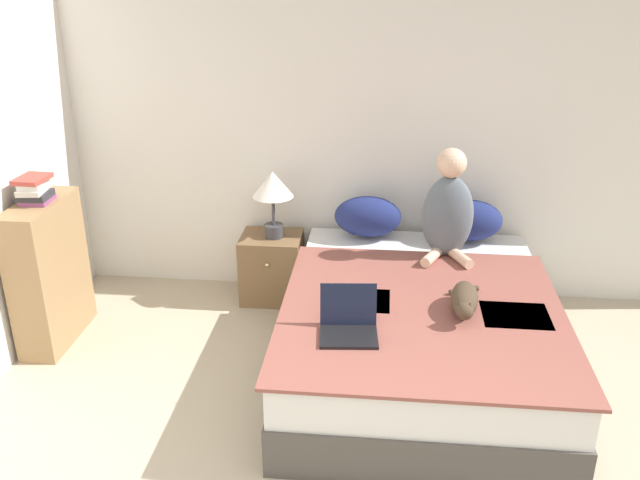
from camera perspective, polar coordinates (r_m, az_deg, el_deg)
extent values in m
cube|color=silver|center=(4.95, 7.85, 9.26)|extent=(6.05, 0.05, 2.55)
cube|color=#4C4742|center=(4.35, 8.19, -9.11)|extent=(1.59, 2.13, 0.28)
cube|color=silver|center=(4.22, 8.39, -6.14)|extent=(1.56, 2.09, 0.24)
cube|color=brown|center=(3.97, 8.59, -6.01)|extent=(1.64, 1.70, 0.02)
cube|color=silver|center=(4.03, 16.15, -6.15)|extent=(0.38, 0.32, 0.01)
cube|color=silver|center=(4.04, 3.92, -5.14)|extent=(0.28, 0.30, 0.01)
ellipsoid|color=navy|center=(4.90, 4.05, 1.98)|extent=(0.48, 0.29, 0.30)
ellipsoid|color=navy|center=(4.93, 12.38, 1.64)|extent=(0.48, 0.29, 0.30)
ellipsoid|color=slate|center=(4.60, 10.69, 1.98)|extent=(0.34, 0.19, 0.56)
sphere|color=#DBB293|center=(4.48, 11.03, 6.38)|extent=(0.19, 0.19, 0.19)
cylinder|color=#DBB293|center=(4.57, 9.40, -1.38)|extent=(0.16, 0.25, 0.07)
cylinder|color=#DBB293|center=(4.59, 11.74, -1.47)|extent=(0.16, 0.25, 0.07)
ellipsoid|color=#473828|center=(3.97, 12.06, -4.86)|extent=(0.19, 0.36, 0.16)
sphere|color=#473828|center=(3.79, 12.07, -5.88)|extent=(0.10, 0.10, 0.10)
cone|color=#473828|center=(3.77, 12.53, -5.41)|extent=(0.05, 0.05, 0.05)
cone|color=#473828|center=(3.77, 11.69, -5.34)|extent=(0.05, 0.05, 0.05)
cylinder|color=#473828|center=(4.20, 12.02, -4.16)|extent=(0.19, 0.11, 0.03)
cube|color=black|center=(3.65, 2.43, -8.15)|extent=(0.33, 0.26, 0.02)
cube|color=black|center=(3.71, 2.41, -5.41)|extent=(0.31, 0.08, 0.23)
cube|color=brown|center=(5.11, -4.07, -2.31)|extent=(0.45, 0.38, 0.51)
sphere|color=tan|center=(4.89, -4.49, -2.11)|extent=(0.03, 0.03, 0.03)
cylinder|color=#38383D|center=(4.98, -3.90, 0.79)|extent=(0.14, 0.14, 0.10)
cylinder|color=#38383D|center=(4.92, -3.95, 2.49)|extent=(0.02, 0.02, 0.22)
cone|color=white|center=(4.86, -4.01, 4.71)|extent=(0.30, 0.30, 0.18)
cube|color=#99754C|center=(4.81, -21.85, -2.56)|extent=(0.25, 0.67, 0.98)
cube|color=#844270|center=(4.63, -22.69, 3.10)|extent=(0.17, 0.19, 0.03)
cube|color=#2D2D33|center=(4.62, -22.89, 3.50)|extent=(0.19, 0.19, 0.04)
cube|color=beige|center=(4.61, -22.98, 3.96)|extent=(0.17, 0.24, 0.03)
cube|color=beige|center=(4.61, -22.95, 4.40)|extent=(0.16, 0.24, 0.03)
cube|color=#B24238|center=(4.60, -23.09, 4.76)|extent=(0.18, 0.23, 0.03)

